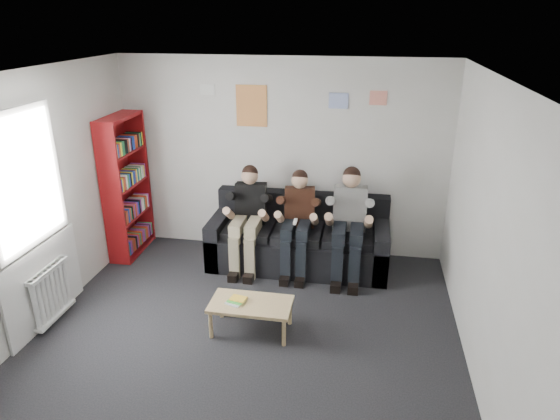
# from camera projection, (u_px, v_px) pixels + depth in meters

# --- Properties ---
(room_shell) EXTENTS (5.00, 5.00, 5.00)m
(room_shell) POSITION_uv_depth(u_px,v_px,m) (234.00, 231.00, 4.55)
(room_shell) COLOR black
(room_shell) RESTS_ON ground
(sofa) EXTENTS (2.36, 0.97, 0.91)m
(sofa) POSITION_uv_depth(u_px,v_px,m) (299.00, 241.00, 6.75)
(sofa) COLOR black
(sofa) RESTS_ON ground
(bookshelf) EXTENTS (0.29, 0.88, 1.96)m
(bookshelf) POSITION_uv_depth(u_px,v_px,m) (127.00, 186.00, 6.86)
(bookshelf) COLOR maroon
(bookshelf) RESTS_ON ground
(coffee_table) EXTENTS (0.87, 0.48, 0.35)m
(coffee_table) POSITION_uv_depth(u_px,v_px,m) (251.00, 306.00, 5.29)
(coffee_table) COLOR #D2B879
(coffee_table) RESTS_ON ground
(game_cases) EXTENTS (0.20, 0.17, 0.04)m
(game_cases) POSITION_uv_depth(u_px,v_px,m) (236.00, 301.00, 5.28)
(game_cases) COLOR silver
(game_cases) RESTS_ON coffee_table
(person_left) EXTENTS (0.40, 0.86, 1.37)m
(person_left) POSITION_uv_depth(u_px,v_px,m) (248.00, 219.00, 6.54)
(person_left) COLOR black
(person_left) RESTS_ON sofa
(person_middle) EXTENTS (0.39, 0.84, 1.34)m
(person_middle) POSITION_uv_depth(u_px,v_px,m) (297.00, 223.00, 6.43)
(person_middle) COLOR #452317
(person_middle) RESTS_ON sofa
(person_right) EXTENTS (0.43, 0.91, 1.41)m
(person_right) POSITION_uv_depth(u_px,v_px,m) (349.00, 225.00, 6.31)
(person_right) COLOR silver
(person_right) RESTS_ON sofa
(radiator) EXTENTS (0.10, 0.64, 0.60)m
(radiator) POSITION_uv_depth(u_px,v_px,m) (51.00, 293.00, 5.45)
(radiator) COLOR white
(radiator) RESTS_ON ground
(window) EXTENTS (0.05, 1.30, 2.36)m
(window) POSITION_uv_depth(u_px,v_px,m) (34.00, 236.00, 5.21)
(window) COLOR white
(window) RESTS_ON room_shell
(poster_large) EXTENTS (0.42, 0.01, 0.55)m
(poster_large) POSITION_uv_depth(u_px,v_px,m) (252.00, 106.00, 6.63)
(poster_large) COLOR gold
(poster_large) RESTS_ON room_shell
(poster_blue) EXTENTS (0.25, 0.01, 0.20)m
(poster_blue) POSITION_uv_depth(u_px,v_px,m) (338.00, 101.00, 6.41)
(poster_blue) COLOR #3C6ACE
(poster_blue) RESTS_ON room_shell
(poster_pink) EXTENTS (0.22, 0.01, 0.18)m
(poster_pink) POSITION_uv_depth(u_px,v_px,m) (378.00, 98.00, 6.31)
(poster_pink) COLOR #D9449C
(poster_pink) RESTS_ON room_shell
(poster_sign) EXTENTS (0.20, 0.01, 0.14)m
(poster_sign) POSITION_uv_depth(u_px,v_px,m) (207.00, 90.00, 6.66)
(poster_sign) COLOR silver
(poster_sign) RESTS_ON room_shell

